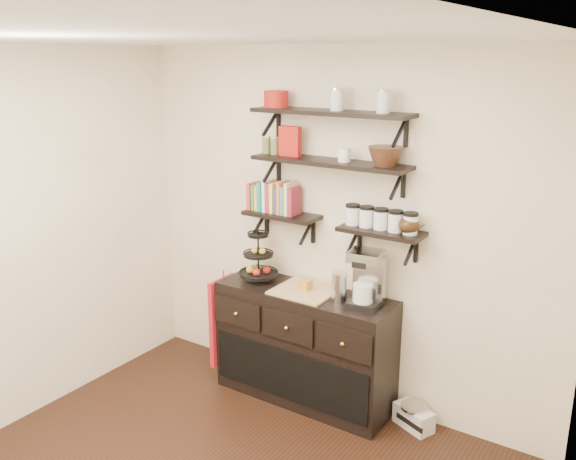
% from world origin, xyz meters
% --- Properties ---
extents(ceiling, '(3.50, 3.50, 0.02)m').
position_xyz_m(ceiling, '(0.00, 0.00, 2.70)').
color(ceiling, white).
rests_on(ceiling, back_wall).
extents(back_wall, '(3.50, 0.02, 2.70)m').
position_xyz_m(back_wall, '(0.00, 1.75, 1.35)').
color(back_wall, white).
rests_on(back_wall, ground).
extents(right_wall, '(0.02, 3.50, 2.70)m').
position_xyz_m(right_wall, '(1.75, 0.00, 1.35)').
color(right_wall, white).
rests_on(right_wall, ground).
extents(shelf_top, '(1.20, 0.27, 0.23)m').
position_xyz_m(shelf_top, '(0.00, 1.62, 2.23)').
color(shelf_top, black).
rests_on(shelf_top, back_wall).
extents(shelf_mid, '(1.20, 0.27, 0.23)m').
position_xyz_m(shelf_mid, '(0.00, 1.62, 1.88)').
color(shelf_mid, black).
rests_on(shelf_mid, back_wall).
extents(shelf_low_left, '(0.60, 0.25, 0.23)m').
position_xyz_m(shelf_low_left, '(-0.42, 1.63, 1.43)').
color(shelf_low_left, black).
rests_on(shelf_low_left, back_wall).
extents(shelf_low_right, '(0.60, 0.25, 0.23)m').
position_xyz_m(shelf_low_right, '(0.42, 1.63, 1.43)').
color(shelf_low_right, black).
rests_on(shelf_low_right, back_wall).
extents(cookbooks, '(0.43, 0.15, 0.26)m').
position_xyz_m(cookbooks, '(-0.47, 1.63, 1.57)').
color(cookbooks, red).
rests_on(cookbooks, shelf_low_left).
extents(glass_canisters, '(0.54, 0.10, 0.13)m').
position_xyz_m(glass_canisters, '(0.41, 1.63, 1.51)').
color(glass_canisters, silver).
rests_on(glass_canisters, shelf_low_right).
extents(sideboard, '(1.40, 0.50, 0.92)m').
position_xyz_m(sideboard, '(-0.13, 1.51, 0.45)').
color(sideboard, black).
rests_on(sideboard, floor).
extents(fruit_stand, '(0.30, 0.30, 0.44)m').
position_xyz_m(fruit_stand, '(-0.57, 1.52, 1.05)').
color(fruit_stand, black).
rests_on(fruit_stand, sideboard).
extents(candle, '(0.08, 0.08, 0.08)m').
position_xyz_m(candle, '(-0.13, 1.51, 0.96)').
color(candle, '#AA7927').
rests_on(candle, sideboard).
extents(coffee_maker, '(0.25, 0.24, 0.41)m').
position_xyz_m(coffee_maker, '(0.36, 1.54, 1.10)').
color(coffee_maker, black).
rests_on(coffee_maker, sideboard).
extents(thermal_carafe, '(0.11, 0.11, 0.22)m').
position_xyz_m(thermal_carafe, '(0.17, 1.49, 1.01)').
color(thermal_carafe, silver).
rests_on(thermal_carafe, sideboard).
extents(apron, '(0.04, 0.31, 0.73)m').
position_xyz_m(apron, '(-0.86, 1.41, 0.52)').
color(apron, '#B0122A').
rests_on(apron, sideboard).
extents(radio, '(0.33, 0.26, 0.18)m').
position_xyz_m(radio, '(0.75, 1.61, 0.09)').
color(radio, silver).
rests_on(radio, floor).
extents(recipe_box, '(0.16, 0.07, 0.22)m').
position_xyz_m(recipe_box, '(-0.34, 1.61, 2.01)').
color(recipe_box, '#9F1612').
rests_on(recipe_box, shelf_mid).
extents(walnut_bowl, '(0.24, 0.24, 0.13)m').
position_xyz_m(walnut_bowl, '(0.43, 1.61, 1.96)').
color(walnut_bowl, black).
rests_on(walnut_bowl, shelf_mid).
extents(ramekins, '(0.09, 0.09, 0.10)m').
position_xyz_m(ramekins, '(0.12, 1.61, 1.95)').
color(ramekins, white).
rests_on(ramekins, shelf_mid).
extents(teapot, '(0.20, 0.16, 0.14)m').
position_xyz_m(teapot, '(0.62, 1.63, 1.52)').
color(teapot, black).
rests_on(teapot, shelf_low_right).
extents(red_pot, '(0.18, 0.18, 0.12)m').
position_xyz_m(red_pot, '(-0.46, 1.61, 2.31)').
color(red_pot, '#9F1612').
rests_on(red_pot, shelf_top).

